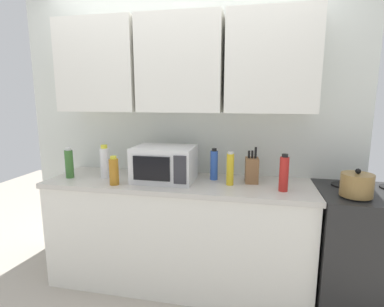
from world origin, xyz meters
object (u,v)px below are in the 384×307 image
microwave (165,164)px  bottle_white_jar (105,162)px  bottle_yellow_mustard (230,169)px  knife_block (252,170)px  bottle_green_oil (69,163)px  bottle_amber_vinegar (114,171)px  kettle (357,185)px  bottle_red_sauce (284,173)px  bottle_blue_cleaner (214,165)px  stove_range (368,251)px

microwave → bottle_white_jar: size_ratio=1.71×
microwave → bottle_yellow_mustard: microwave is taller
knife_block → bottle_green_oil: (-1.50, -0.16, 0.02)m
bottle_amber_vinegar → bottle_white_jar: bearing=133.6°
kettle → microwave: size_ratio=0.43×
kettle → bottle_red_sauce: bottle_red_sauce is taller
bottle_green_oil → kettle: bearing=-1.7°
microwave → bottle_blue_cleaner: microwave is taller
bottle_blue_cleaner → bottle_amber_vinegar: 0.80m
bottle_red_sauce → bottle_amber_vinegar: 1.27m
stove_range → bottle_amber_vinegar: bearing=-174.3°
kettle → bottle_green_oil: (-2.20, 0.07, 0.03)m
kettle → bottle_green_oil: size_ratio=0.80×
bottle_blue_cleaner → bottle_amber_vinegar: (-0.74, -0.31, -0.02)m
knife_block → bottle_red_sauce: 0.29m
bottle_blue_cleaner → stove_range: bearing=-5.7°
bottle_red_sauce → bottle_white_jar: (-1.44, 0.08, 0.00)m
bottle_yellow_mustard → bottle_white_jar: bearing=-179.9°
microwave → bottle_amber_vinegar: (-0.35, -0.19, -0.03)m
knife_block → bottle_red_sauce: size_ratio=1.06×
knife_block → bottle_blue_cleaner: bearing=174.2°
knife_block → bottle_yellow_mustard: bearing=-148.9°
stove_range → bottle_yellow_mustard: 1.18m
kettle → bottle_red_sauce: size_ratio=0.76×
knife_block → bottle_amber_vinegar: size_ratio=1.28×
bottle_red_sauce → knife_block: bearing=142.5°
bottle_yellow_mustard → stove_range: bearing=0.7°
bottle_yellow_mustard → bottle_green_oil: (-1.34, -0.06, -0.00)m
bottle_amber_vinegar → bottle_white_jar: size_ratio=0.81×
stove_range → bottle_white_jar: (-2.07, -0.01, 0.58)m
knife_block → bottle_green_oil: 1.51m
bottle_red_sauce → bottle_green_oil: (-1.73, 0.01, -0.01)m
microwave → bottle_green_oil: (-0.81, -0.08, -0.02)m
microwave → bottle_amber_vinegar: 0.40m
microwave → knife_block: knife_block is taller
microwave → bottle_blue_cleaner: bearing=16.4°
bottle_red_sauce → bottle_white_jar: 1.44m
bottle_red_sauce → kettle: bearing=-6.3°
microwave → bottle_green_oil: bearing=-174.5°
knife_block → bottle_blue_cleaner: knife_block is taller
kettle → bottle_white_jar: bottle_white_jar is taller
bottle_amber_vinegar → kettle: bearing=1.7°
bottle_white_jar → bottle_amber_vinegar: bearing=-46.4°
stove_range → kettle: kettle is taller
bottle_green_oil → bottle_white_jar: (0.29, 0.06, 0.01)m
microwave → knife_block: (0.69, 0.08, -0.04)m
bottle_white_jar → bottle_yellow_mustard: bearing=0.1°
kettle → microwave: 1.40m
microwave → bottle_red_sauce: 0.92m
microwave → bottle_yellow_mustard: size_ratio=1.84×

